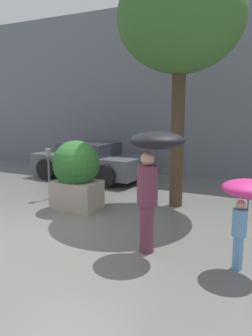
{
  "coord_description": "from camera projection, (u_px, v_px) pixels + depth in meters",
  "views": [
    {
      "loc": [
        3.75,
        -4.88,
        2.33
      ],
      "look_at": [
        0.58,
        1.6,
        1.05
      ],
      "focal_mm": 35.0,
      "sensor_mm": 36.0,
      "label": 1
    }
  ],
  "objects": [
    {
      "name": "parked_car_near",
      "position": [
        89.0,
        161.0,
        11.16
      ],
      "size": [
        3.99,
        2.08,
        1.25
      ],
      "rotation": [
        0.0,
        0.0,
        1.51
      ],
      "color": "#4C5156",
      "rests_on": "ground"
    },
    {
      "name": "person_adult",
      "position": [
        154.0,
        163.0,
        5.21
      ],
      "size": [
        0.87,
        0.87,
        2.0
      ],
      "rotation": [
        0.0,
        0.0,
        0.55
      ],
      "color": "brown",
      "rests_on": "ground"
    },
    {
      "name": "parking_meter",
      "position": [
        48.0,
        163.0,
        8.52
      ],
      "size": [
        0.14,
        0.14,
        1.35
      ],
      "color": "#595B60",
      "rests_on": "ground"
    },
    {
      "name": "planter_box",
      "position": [
        76.0,
        173.0,
        7.73
      ],
      "size": [
        1.1,
        1.1,
        1.64
      ],
      "color": "#9E9384",
      "rests_on": "ground"
    },
    {
      "name": "building_facade",
      "position": [
        172.0,
        91.0,
        11.57
      ],
      "size": [
        18.0,
        0.3,
        6.0
      ],
      "color": "slate",
      "rests_on": "ground"
    },
    {
      "name": "person_child",
      "position": [
        247.0,
        197.0,
        4.65
      ],
      "size": [
        0.75,
        0.75,
        1.36
      ],
      "rotation": [
        0.0,
        0.0,
        -0.02
      ],
      "color": "#669ED1",
      "rests_on": "ground"
    },
    {
      "name": "ground_plane",
      "position": [
        63.0,
        232.0,
        6.34
      ],
      "size": [
        40.0,
        40.0,
        0.0
      ],
      "primitive_type": "plane",
      "color": "slate"
    },
    {
      "name": "street_tree",
      "position": [
        181.0,
        20.0,
        7.35
      ],
      "size": [
        2.88,
        2.88,
        5.59
      ],
      "color": "#423323",
      "rests_on": "ground"
    }
  ]
}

